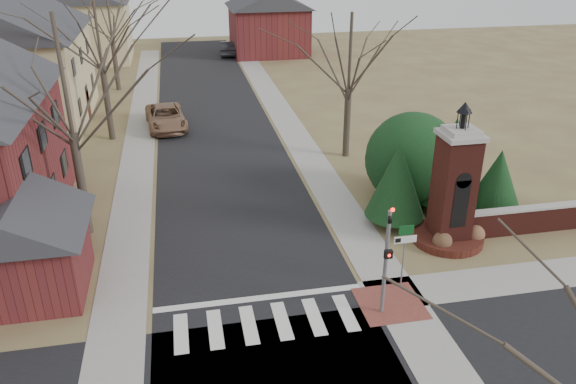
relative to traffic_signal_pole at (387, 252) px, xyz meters
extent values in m
plane|color=brown|center=(-4.30, -0.57, -2.59)|extent=(120.00, 120.00, 0.00)
cube|color=black|center=(-4.30, 21.43, -2.58)|extent=(8.00, 70.00, 0.01)
cube|color=silver|center=(-4.30, 0.23, -2.58)|extent=(8.00, 2.20, 0.02)
cube|color=silver|center=(-4.30, 1.73, -2.58)|extent=(8.00, 0.35, 0.02)
cube|color=gray|center=(0.90, 21.43, -2.58)|extent=(2.00, 60.00, 0.02)
cube|color=gray|center=(-9.50, 21.43, -2.58)|extent=(2.00, 60.00, 0.02)
cube|color=brown|center=(0.50, 0.43, -2.57)|extent=(2.40, 2.40, 0.02)
cylinder|color=slate|center=(0.00, 0.03, -0.49)|extent=(0.14, 0.14, 4.20)
imported|color=black|center=(0.00, 0.03, 1.46)|extent=(0.15, 0.18, 0.90)
sphere|color=#FF0C05|center=(0.00, -0.19, 1.76)|extent=(0.14, 0.14, 0.14)
cube|color=black|center=(0.00, -0.15, 0.01)|extent=(0.28, 0.16, 0.30)
sphere|color=#FF0C05|center=(0.00, -0.24, 0.01)|extent=(0.11, 0.11, 0.11)
cylinder|color=slate|center=(1.30, 1.43, -1.29)|extent=(0.06, 0.06, 2.60)
cube|color=silver|center=(1.30, 1.41, -0.44)|extent=(0.90, 0.03, 0.30)
cube|color=black|center=(1.00, 1.39, -0.44)|extent=(0.22, 0.02, 0.18)
cube|color=#0E451A|center=(1.30, 1.41, -0.04)|extent=(0.60, 0.03, 0.40)
cylinder|color=#511D17|center=(4.70, 4.43, -2.41)|extent=(3.20, 3.20, 0.36)
cube|color=#511D17|center=(4.70, 4.43, -0.09)|extent=(1.50, 1.50, 5.00)
cube|color=black|center=(4.70, 3.71, -0.39)|extent=(0.70, 0.10, 2.20)
cube|color=gray|center=(4.70, 4.43, 2.46)|extent=(1.70, 1.70, 0.20)
cube|color=gray|center=(4.70, 4.43, 2.66)|extent=(1.30, 1.30, 0.20)
cylinder|color=black|center=(4.70, 4.43, 3.06)|extent=(0.20, 0.20, 0.60)
cone|color=black|center=(4.70, 4.43, 3.66)|extent=(0.64, 0.64, 0.45)
cube|color=#511D17|center=(9.20, 4.43, -1.99)|extent=(7.50, 0.40, 1.20)
cube|color=gray|center=(9.20, 4.43, -1.34)|extent=(7.50, 0.50, 0.10)
cube|color=tan|center=(-17.80, 26.43, 0.61)|extent=(9.00, 12.00, 6.40)
cube|color=maroon|center=(-12.80, 3.93, -1.19)|extent=(4.00, 4.00, 2.80)
cube|color=tan|center=(-16.30, 47.43, 0.41)|extent=(10.00, 8.00, 6.00)
cube|color=maroon|center=(3.70, 47.43, -0.09)|extent=(8.00, 8.00, 5.00)
cube|color=maroon|center=(1.46, 45.83, 3.31)|extent=(0.75, 0.75, 2.80)
cylinder|color=#473D33|center=(2.90, 6.43, -2.34)|extent=(0.20, 0.20, 0.50)
cone|color=black|center=(2.90, 6.43, -0.29)|extent=(2.80, 2.80, 3.60)
cylinder|color=#473D33|center=(6.20, 7.63, -2.34)|extent=(0.20, 0.20, 0.50)
cone|color=black|center=(6.20, 7.63, 0.01)|extent=(3.40, 3.40, 4.20)
cylinder|color=#473D33|center=(8.20, 6.63, -2.34)|extent=(0.20, 0.20, 0.50)
cone|color=black|center=(8.20, 6.63, -0.69)|extent=(2.40, 2.40, 2.80)
sphere|color=black|center=(4.70, 8.93, -0.19)|extent=(4.80, 4.80, 4.80)
cylinder|color=#473D33|center=(-11.30, 8.43, -0.17)|extent=(0.40, 0.40, 4.83)
cylinder|color=#473D33|center=(-11.30, 21.43, -0.07)|extent=(0.40, 0.40, 5.04)
cylinder|color=#473D33|center=(-11.80, 34.43, -0.38)|extent=(0.40, 0.40, 4.41)
cylinder|color=#473D33|center=(3.20, 15.43, -0.49)|extent=(0.40, 0.40, 4.20)
imported|color=#976F52|center=(-7.70, 23.07, -1.81)|extent=(3.11, 5.79, 1.55)
imported|color=#303137|center=(-0.90, 47.22, -1.83)|extent=(2.02, 4.73, 1.52)
sphere|color=brown|center=(4.11, 3.72, -2.16)|extent=(0.86, 0.86, 0.86)
sphere|color=brown|center=(5.85, 4.03, -2.17)|extent=(0.84, 0.84, 0.84)
camera|label=1|loc=(-6.67, -15.82, 10.27)|focal=35.00mm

